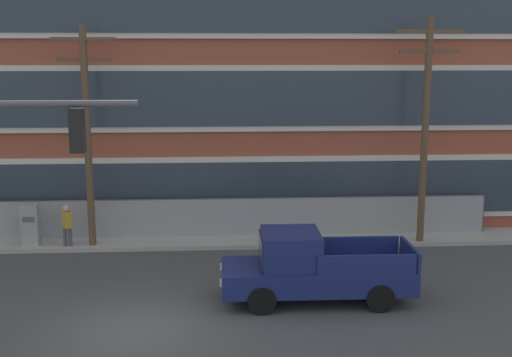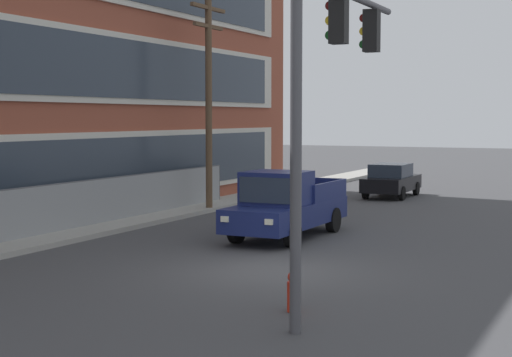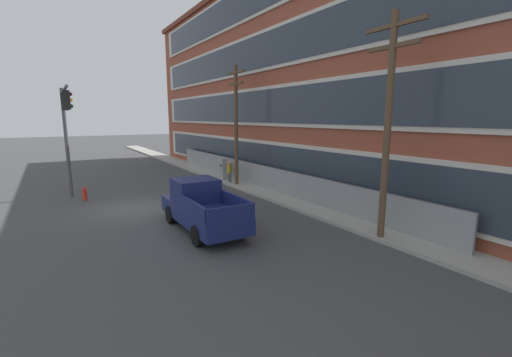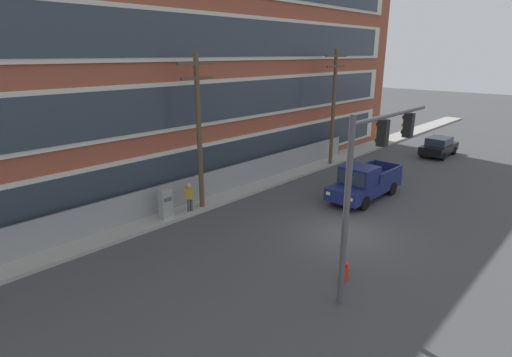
{
  "view_description": "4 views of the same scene",
  "coord_description": "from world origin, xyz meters",
  "px_view_note": "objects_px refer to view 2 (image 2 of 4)",
  "views": [
    {
      "loc": [
        2.21,
        -15.88,
        7.03
      ],
      "look_at": [
        3.47,
        5.24,
        3.0
      ],
      "focal_mm": 45.0,
      "sensor_mm": 36.0,
      "label": 1
    },
    {
      "loc": [
        -16.99,
        -7.81,
        3.7
      ],
      "look_at": [
        4.12,
        2.38,
        1.87
      ],
      "focal_mm": 55.0,
      "sensor_mm": 36.0,
      "label": 2
    },
    {
      "loc": [
        18.18,
        -3.57,
        4.74
      ],
      "look_at": [
        3.41,
        5.37,
        1.64
      ],
      "focal_mm": 24.0,
      "sensor_mm": 36.0,
      "label": 3
    },
    {
      "loc": [
        -15.29,
        -8.56,
        8.1
      ],
      "look_at": [
        -0.49,
        5.24,
        1.74
      ],
      "focal_mm": 28.0,
      "sensor_mm": 36.0,
      "label": 4
    }
  ],
  "objects_px": {
    "traffic_signal_mast": "(328,73)",
    "fire_hydrant": "(293,292)",
    "pickup_truck_navy": "(285,206)",
    "utility_pole_midblock": "(209,92)",
    "sedan_black": "(391,180)"
  },
  "relations": [
    {
      "from": "traffic_signal_mast",
      "to": "fire_hydrant",
      "type": "distance_m",
      "value": 4.19
    },
    {
      "from": "fire_hydrant",
      "to": "pickup_truck_navy",
      "type": "bearing_deg",
      "value": 24.59
    },
    {
      "from": "traffic_signal_mast",
      "to": "utility_pole_midblock",
      "type": "height_order",
      "value": "utility_pole_midblock"
    },
    {
      "from": "sedan_black",
      "to": "fire_hydrant",
      "type": "relative_size",
      "value": 5.43
    },
    {
      "from": "traffic_signal_mast",
      "to": "utility_pole_midblock",
      "type": "bearing_deg",
      "value": 36.95
    },
    {
      "from": "traffic_signal_mast",
      "to": "fire_hydrant",
      "type": "height_order",
      "value": "traffic_signal_mast"
    },
    {
      "from": "traffic_signal_mast",
      "to": "sedan_black",
      "type": "distance_m",
      "value": 22.53
    },
    {
      "from": "fire_hydrant",
      "to": "sedan_black",
      "type": "bearing_deg",
      "value": 11.24
    },
    {
      "from": "pickup_truck_navy",
      "to": "sedan_black",
      "type": "xyz_separation_m",
      "value": [
        13.51,
        0.53,
        -0.18
      ]
    },
    {
      "from": "traffic_signal_mast",
      "to": "sedan_black",
      "type": "height_order",
      "value": "traffic_signal_mast"
    },
    {
      "from": "pickup_truck_navy",
      "to": "traffic_signal_mast",
      "type": "bearing_deg",
      "value": -151.55
    },
    {
      "from": "traffic_signal_mast",
      "to": "pickup_truck_navy",
      "type": "height_order",
      "value": "traffic_signal_mast"
    },
    {
      "from": "pickup_truck_navy",
      "to": "utility_pole_midblock",
      "type": "bearing_deg",
      "value": 47.74
    },
    {
      "from": "utility_pole_midblock",
      "to": "traffic_signal_mast",
      "type": "bearing_deg",
      "value": -143.05
    },
    {
      "from": "traffic_signal_mast",
      "to": "sedan_black",
      "type": "xyz_separation_m",
      "value": [
        21.66,
        4.95,
        -3.72
      ]
    }
  ]
}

